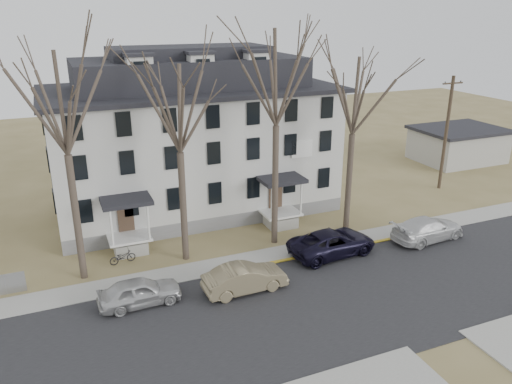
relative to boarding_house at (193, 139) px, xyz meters
name	(u,v)px	position (x,y,z in m)	size (l,w,h in m)	color
ground	(340,327)	(2.00, -17.95, -5.38)	(120.00, 120.00, 0.00)	olive
main_road	(319,306)	(2.00, -15.95, -5.38)	(120.00, 10.00, 0.04)	#27272A
far_sidewalk	(272,256)	(2.00, -9.95, -5.38)	(120.00, 2.00, 0.08)	#A09F97
yellow_curb	(348,248)	(7.00, -10.85, -5.38)	(14.00, 0.25, 0.06)	gold
boarding_house	(193,139)	(0.00, 0.00, 0.00)	(20.80, 12.36, 12.05)	slate
distant_building	(458,144)	(28.00, 2.05, -3.70)	(8.50, 6.50, 3.35)	#A09F97
tree_far_left	(60,96)	(-9.00, -8.15, 4.96)	(8.40, 8.40, 13.72)	#473B31
tree_mid_left	(178,103)	(-3.00, -8.15, 4.22)	(7.80, 7.80, 12.74)	#473B31
tree_center	(277,71)	(3.00, -8.15, 5.71)	(9.00, 9.00, 14.70)	#473B31
tree_mid_right	(355,91)	(8.50, -8.15, 4.22)	(7.80, 7.80, 12.74)	#473B31
utility_pole_far	(446,132)	(20.50, -3.95, -0.47)	(2.00, 0.28, 9.50)	#3D3023
car_silver	(140,292)	(-6.52, -12.25, -4.65)	(1.71, 4.26, 1.45)	silver
car_tan	(245,279)	(-1.02, -13.09, -4.62)	(1.60, 4.60, 1.52)	#807355
car_navy	(332,243)	(5.58, -11.16, -4.60)	(2.59, 5.61, 1.56)	black
car_white	(428,229)	(12.51, -11.75, -4.61)	(2.15, 5.28, 1.53)	silver
bicycle_left	(123,257)	(-6.69, -7.35, -4.97)	(0.55, 1.57, 0.83)	black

